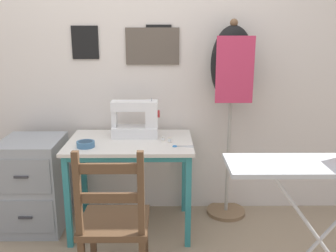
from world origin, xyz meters
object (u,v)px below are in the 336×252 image
at_px(thread_spool_mid_table, 170,140).
at_px(ironing_board, 327,173).
at_px(fabric_bowl, 86,144).
at_px(dress_form, 232,76).
at_px(thread_spool_near_machine, 163,139).
at_px(filing_cabinet, 35,184).
at_px(wooden_chair, 114,223).
at_px(sewing_machine, 138,120).
at_px(scissors, 180,146).

bearing_deg(thread_spool_mid_table, ironing_board, -46.40).
height_order(fabric_bowl, dress_form, dress_form).
relative_size(thread_spool_near_machine, filing_cabinet, 0.04).
distance_m(thread_spool_near_machine, wooden_chair, 0.80).
relative_size(thread_spool_near_machine, ironing_board, 0.03).
bearing_deg(ironing_board, sewing_machine, 136.47).
bearing_deg(wooden_chair, fabric_bowl, 115.94).
height_order(filing_cabinet, dress_form, dress_form).
bearing_deg(fabric_bowl, thread_spool_near_machine, 15.19).
distance_m(fabric_bowl, scissors, 0.66).
bearing_deg(wooden_chair, ironing_board, -10.01).
distance_m(scissors, dress_form, 0.71).
relative_size(thread_spool_near_machine, thread_spool_mid_table, 0.88).
height_order(scissors, filing_cabinet, scissors).
relative_size(sewing_machine, thread_spool_near_machine, 11.50).
xyz_separation_m(sewing_machine, fabric_bowl, (-0.35, -0.26, -0.11)).
height_order(thread_spool_near_machine, ironing_board, ironing_board).
height_order(thread_spool_mid_table, ironing_board, ironing_board).
xyz_separation_m(thread_spool_mid_table, ironing_board, (0.79, -0.83, 0.08)).
distance_m(wooden_chair, ironing_board, 1.21).
bearing_deg(filing_cabinet, ironing_board, -26.21).
bearing_deg(scissors, thread_spool_mid_table, 124.18).
height_order(wooden_chair, dress_form, dress_form).
xyz_separation_m(thread_spool_near_machine, filing_cabinet, (-0.99, 0.03, -0.37)).
bearing_deg(sewing_machine, dress_form, 8.63).
bearing_deg(scissors, fabric_bowl, -179.86).
xyz_separation_m(thread_spool_near_machine, dress_form, (0.53, 0.22, 0.44)).
bearing_deg(scissors, dress_form, 41.65).
height_order(thread_spool_near_machine, dress_form, dress_form).
bearing_deg(filing_cabinet, scissors, -8.81).
bearing_deg(dress_form, fabric_bowl, -161.14).
bearing_deg(ironing_board, fabric_bowl, 152.24).
relative_size(sewing_machine, thread_spool_mid_table, 10.09).
height_order(sewing_machine, filing_cabinet, sewing_machine).
distance_m(filing_cabinet, dress_form, 1.73).
bearing_deg(scissors, sewing_machine, 140.89).
distance_m(sewing_machine, scissors, 0.42).
relative_size(wooden_chair, filing_cabinet, 1.27).
bearing_deg(scissors, wooden_chair, -127.17).
bearing_deg(fabric_bowl, dress_form, 18.86).
bearing_deg(sewing_machine, thread_spool_mid_table, -31.91).
distance_m(sewing_machine, filing_cabinet, 0.94).
bearing_deg(ironing_board, filing_cabinet, 153.79).
height_order(thread_spool_mid_table, filing_cabinet, thread_spool_mid_table).
height_order(thread_spool_near_machine, filing_cabinet, thread_spool_near_machine).
bearing_deg(wooden_chair, scissors, 52.83).
bearing_deg(sewing_machine, filing_cabinet, -174.09).
relative_size(fabric_bowl, thread_spool_near_machine, 4.00).
distance_m(sewing_machine, dress_form, 0.80).
xyz_separation_m(fabric_bowl, wooden_chair, (0.26, -0.53, -0.32)).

